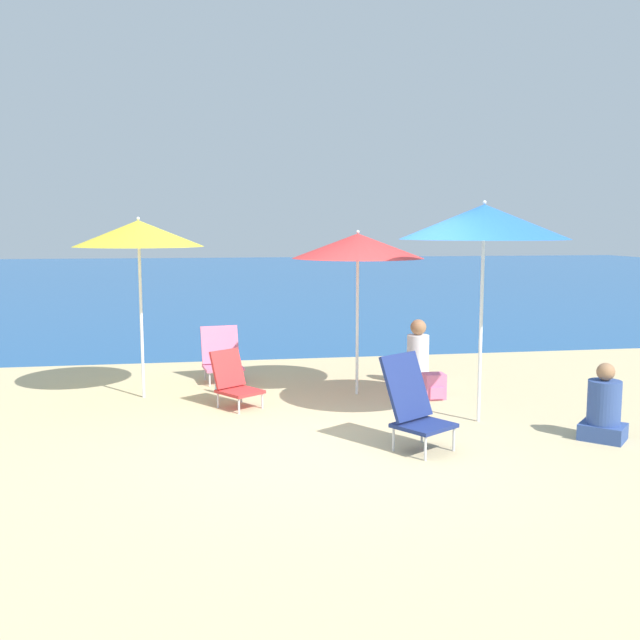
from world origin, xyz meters
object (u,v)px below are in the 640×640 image
beach_umbrella_yellow (139,234)px  backpack_pink (434,386)px  beach_umbrella_red (358,246)px  beach_chair_navy (414,403)px  beach_chair_red (234,381)px  water_bottle (217,384)px  beach_chair_pink (221,356)px  beach_umbrella_blue (484,222)px  person_seated_far (604,409)px  person_seated_near (418,357)px

beach_umbrella_yellow → backpack_pink: 4.01m
beach_umbrella_yellow → backpack_pink: (3.50, -0.65, -1.85)m
beach_umbrella_red → beach_chair_navy: bearing=-88.9°
beach_umbrella_yellow → beach_chair_red: bearing=-30.6°
water_bottle → beach_umbrella_yellow: bearing=-173.6°
beach_chair_pink → water_bottle: bearing=-103.8°
beach_umbrella_yellow → beach_chair_pink: 2.10m
beach_umbrella_blue → water_bottle: 3.86m
beach_chair_red → backpack_pink: size_ratio=2.16×
beach_umbrella_red → backpack_pink: beach_umbrella_red is taller
beach_umbrella_red → person_seated_far: bearing=-49.6°
beach_umbrella_blue → water_bottle: beach_umbrella_blue is taller
beach_chair_navy → water_bottle: 3.17m
beach_umbrella_red → beach_umbrella_blue: beach_umbrella_blue is taller
beach_chair_navy → person_seated_near: beach_chair_navy is taller
beach_chair_red → beach_chair_navy: bearing=-85.3°
beach_chair_pink → backpack_pink: beach_chair_pink is taller
beach_chair_pink → backpack_pink: size_ratio=2.35×
beach_umbrella_red → beach_umbrella_yellow: size_ratio=0.93×
person_seated_far → water_bottle: person_seated_far is taller
beach_chair_navy → person_seated_near: (0.88, 2.68, -0.07)m
beach_umbrella_red → beach_umbrella_yellow: beach_umbrella_yellow is taller
beach_umbrella_red → beach_umbrella_blue: bearing=-55.3°
person_seated_near → person_seated_far: person_seated_near is taller
person_seated_near → backpack_pink: 0.85m
beach_umbrella_red → beach_chair_red: (-1.55, -0.38, -1.54)m
beach_chair_navy → person_seated_far: bearing=-34.4°
beach_umbrella_red → person_seated_near: size_ratio=2.34×
person_seated_far → water_bottle: bearing=97.8°
beach_umbrella_red → water_bottle: beach_umbrella_red is taller
beach_chair_navy → person_seated_far: beach_chair_navy is taller
beach_umbrella_red → beach_chair_pink: beach_umbrella_red is taller
person_seated_far → beach_umbrella_blue: bearing=92.1°
beach_umbrella_yellow → beach_chair_navy: size_ratio=2.50×
beach_chair_red → backpack_pink: 2.43m
water_bottle → person_seated_near: bearing=1.4°
beach_chair_pink → person_seated_far: 4.96m
beach_umbrella_yellow → beach_chair_navy: 3.99m
backpack_pink → person_seated_far: bearing=-60.4°
beach_chair_red → person_seated_near: person_seated_near is taller
beach_chair_red → backpack_pink: beach_chair_red is taller
beach_chair_pink → beach_chair_red: bearing=-94.0°
beach_umbrella_blue → beach_chair_pink: 4.10m
beach_umbrella_yellow → person_seated_near: bearing=2.7°
beach_umbrella_yellow → water_bottle: bearing=6.4°
beach_umbrella_red → person_seated_far: (1.96, -2.31, -1.55)m
beach_chair_pink → beach_chair_navy: bearing=-71.0°
beach_umbrella_yellow → water_bottle: beach_umbrella_yellow is taller
beach_chair_red → beach_chair_pink: size_ratio=0.92×
beach_chair_navy → person_seated_far: 1.92m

